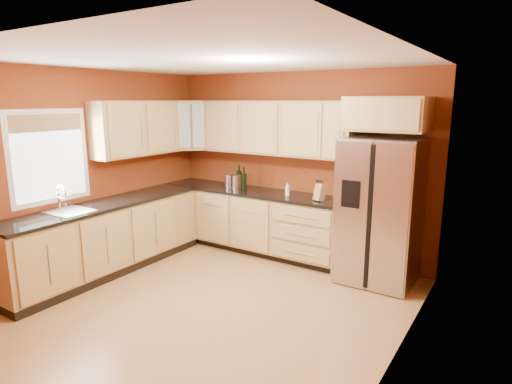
# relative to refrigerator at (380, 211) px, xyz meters

# --- Properties ---
(floor) EXTENTS (4.00, 4.00, 0.00)m
(floor) POSITION_rel_refrigerator_xyz_m (-1.35, -1.62, -0.89)
(floor) COLOR #AB8142
(floor) RESTS_ON ground
(ceiling) EXTENTS (4.00, 4.00, 0.00)m
(ceiling) POSITION_rel_refrigerator_xyz_m (-1.35, -1.62, 1.71)
(ceiling) COLOR white
(ceiling) RESTS_ON wall_back
(wall_back) EXTENTS (4.00, 0.04, 2.60)m
(wall_back) POSITION_rel_refrigerator_xyz_m (-1.35, 0.38, 0.41)
(wall_back) COLOR maroon
(wall_back) RESTS_ON floor
(wall_front) EXTENTS (4.00, 0.04, 2.60)m
(wall_front) POSITION_rel_refrigerator_xyz_m (-1.35, -3.62, 0.41)
(wall_front) COLOR maroon
(wall_front) RESTS_ON floor
(wall_left) EXTENTS (0.04, 4.00, 2.60)m
(wall_left) POSITION_rel_refrigerator_xyz_m (-3.35, -1.62, 0.41)
(wall_left) COLOR maroon
(wall_left) RESTS_ON floor
(wall_right) EXTENTS (0.04, 4.00, 2.60)m
(wall_right) POSITION_rel_refrigerator_xyz_m (0.65, -1.62, 0.41)
(wall_right) COLOR maroon
(wall_right) RESTS_ON floor
(base_cabinets_back) EXTENTS (2.90, 0.60, 0.88)m
(base_cabinets_back) POSITION_rel_refrigerator_xyz_m (-1.90, 0.07, -0.45)
(base_cabinets_back) COLOR #A98752
(base_cabinets_back) RESTS_ON floor
(base_cabinets_left) EXTENTS (0.60, 2.80, 0.88)m
(base_cabinets_left) POSITION_rel_refrigerator_xyz_m (-3.05, -1.62, -0.45)
(base_cabinets_left) COLOR #A98752
(base_cabinets_left) RESTS_ON floor
(countertop_back) EXTENTS (2.90, 0.62, 0.04)m
(countertop_back) POSITION_rel_refrigerator_xyz_m (-1.90, 0.06, 0.01)
(countertop_back) COLOR black
(countertop_back) RESTS_ON base_cabinets_back
(countertop_left) EXTENTS (0.62, 2.80, 0.04)m
(countertop_left) POSITION_rel_refrigerator_xyz_m (-3.04, -1.62, 0.01)
(countertop_left) COLOR black
(countertop_left) RESTS_ON base_cabinets_left
(upper_cabinets_back) EXTENTS (2.30, 0.33, 0.75)m
(upper_cabinets_back) POSITION_rel_refrigerator_xyz_m (-1.60, 0.21, 0.94)
(upper_cabinets_back) COLOR #A98752
(upper_cabinets_back) RESTS_ON wall_back
(upper_cabinets_left) EXTENTS (0.33, 1.35, 0.75)m
(upper_cabinets_left) POSITION_rel_refrigerator_xyz_m (-3.19, -0.90, 0.94)
(upper_cabinets_left) COLOR #A98752
(upper_cabinets_left) RESTS_ON wall_left
(corner_upper_cabinet) EXTENTS (0.67, 0.67, 0.75)m
(corner_upper_cabinet) POSITION_rel_refrigerator_xyz_m (-3.02, 0.04, 0.94)
(corner_upper_cabinet) COLOR #A98752
(corner_upper_cabinet) RESTS_ON wall_back
(over_fridge_cabinet) EXTENTS (0.92, 0.60, 0.40)m
(over_fridge_cabinet) POSITION_rel_refrigerator_xyz_m (0.00, 0.07, 1.16)
(over_fridge_cabinet) COLOR #A98752
(over_fridge_cabinet) RESTS_ON wall_back
(refrigerator) EXTENTS (0.90, 0.75, 1.78)m
(refrigerator) POSITION_rel_refrigerator_xyz_m (0.00, 0.00, 0.00)
(refrigerator) COLOR #BBBBC0
(refrigerator) RESTS_ON floor
(window) EXTENTS (0.03, 0.90, 1.00)m
(window) POSITION_rel_refrigerator_xyz_m (-3.33, -2.12, 0.66)
(window) COLOR white
(window) RESTS_ON wall_left
(sink_faucet) EXTENTS (0.50, 0.42, 0.30)m
(sink_faucet) POSITION_rel_refrigerator_xyz_m (-3.04, -2.12, 0.18)
(sink_faucet) COLOR silver
(sink_faucet) RESTS_ON countertop_left
(canister_left) EXTENTS (0.14, 0.14, 0.20)m
(canister_left) POSITION_rel_refrigerator_xyz_m (-2.29, 0.03, 0.13)
(canister_left) COLOR #BBBBC0
(canister_left) RESTS_ON countertop_back
(canister_right) EXTENTS (0.17, 0.17, 0.21)m
(canister_right) POSITION_rel_refrigerator_xyz_m (-2.13, -0.00, 0.14)
(canister_right) COLOR #BBBBC0
(canister_right) RESTS_ON countertop_back
(wine_bottle_a) EXTENTS (0.09, 0.09, 0.34)m
(wine_bottle_a) POSITION_rel_refrigerator_xyz_m (-1.98, -0.01, 0.20)
(wine_bottle_a) COLOR black
(wine_bottle_a) RESTS_ON countertop_back
(wine_bottle_b) EXTENTS (0.10, 0.10, 0.36)m
(wine_bottle_b) POSITION_rel_refrigerator_xyz_m (-2.12, 0.06, 0.21)
(wine_bottle_b) COLOR black
(wine_bottle_b) RESTS_ON countertop_back
(knife_block) EXTENTS (0.14, 0.14, 0.23)m
(knife_block) POSITION_rel_refrigerator_xyz_m (-0.79, -0.00, 0.14)
(knife_block) COLOR #A87B51
(knife_block) RESTS_ON countertop_back
(soap_dispenser) EXTENTS (0.06, 0.06, 0.18)m
(soap_dispenser) POSITION_rel_refrigerator_xyz_m (-1.28, 0.02, 0.12)
(soap_dispenser) COLOR white
(soap_dispenser) RESTS_ON countertop_back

